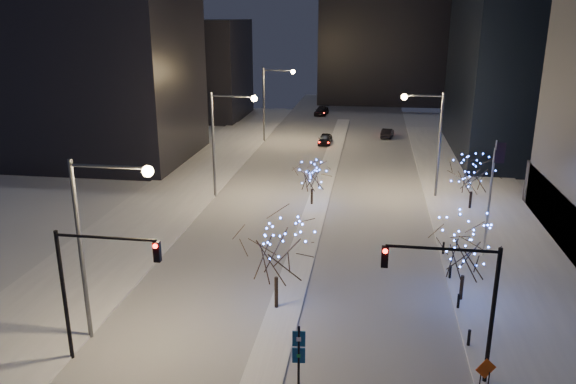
% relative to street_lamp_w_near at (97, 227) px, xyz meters
% --- Properties ---
extents(ground, '(160.00, 160.00, 0.00)m').
position_rel_street_lamp_w_near_xyz_m(ground, '(8.94, -2.00, -6.50)').
color(ground, silver).
rests_on(ground, ground).
extents(road, '(20.00, 130.00, 0.02)m').
position_rel_street_lamp_w_near_xyz_m(road, '(8.94, 33.00, -6.49)').
color(road, '#ABAFBA').
rests_on(road, ground).
extents(median, '(2.00, 80.00, 0.15)m').
position_rel_street_lamp_w_near_xyz_m(median, '(8.94, 28.00, -6.42)').
color(median, white).
rests_on(median, ground).
extents(east_sidewalk, '(10.00, 90.00, 0.15)m').
position_rel_street_lamp_w_near_xyz_m(east_sidewalk, '(23.94, 18.00, -6.42)').
color(east_sidewalk, white).
rests_on(east_sidewalk, ground).
extents(west_sidewalk, '(8.00, 90.00, 0.15)m').
position_rel_street_lamp_w_near_xyz_m(west_sidewalk, '(-5.06, 18.00, -6.42)').
color(west_sidewalk, white).
rests_on(west_sidewalk, ground).
extents(filler_west_near, '(22.00, 18.00, 24.00)m').
position_rel_street_lamp_w_near_xyz_m(filler_west_near, '(-19.06, 38.00, 5.50)').
color(filler_west_near, black).
rests_on(filler_west_near, ground).
extents(filler_west_far, '(18.00, 16.00, 16.00)m').
position_rel_street_lamp_w_near_xyz_m(filler_west_far, '(-17.06, 68.00, 1.50)').
color(filler_west_far, black).
rests_on(filler_west_far, ground).
extents(street_lamp_w_near, '(4.40, 0.56, 10.00)m').
position_rel_street_lamp_w_near_xyz_m(street_lamp_w_near, '(0.00, 0.00, 0.00)').
color(street_lamp_w_near, '#595E66').
rests_on(street_lamp_w_near, ground).
extents(street_lamp_w_mid, '(4.40, 0.56, 10.00)m').
position_rel_street_lamp_w_near_xyz_m(street_lamp_w_mid, '(0.00, 25.00, 0.00)').
color(street_lamp_w_mid, '#595E66').
rests_on(street_lamp_w_mid, ground).
extents(street_lamp_w_far, '(4.40, 0.56, 10.00)m').
position_rel_street_lamp_w_near_xyz_m(street_lamp_w_far, '(0.00, 50.00, 0.00)').
color(street_lamp_w_far, '#595E66').
rests_on(street_lamp_w_far, ground).
extents(street_lamp_east, '(3.90, 0.56, 10.00)m').
position_rel_street_lamp_w_near_xyz_m(street_lamp_east, '(19.02, 28.00, -0.05)').
color(street_lamp_east, '#595E66').
rests_on(street_lamp_east, ground).
extents(traffic_signal_west, '(5.26, 0.43, 7.00)m').
position_rel_street_lamp_w_near_xyz_m(traffic_signal_west, '(0.50, -2.00, -1.74)').
color(traffic_signal_west, black).
rests_on(traffic_signal_west, ground).
extents(traffic_signal_east, '(5.26, 0.43, 7.00)m').
position_rel_street_lamp_w_near_xyz_m(traffic_signal_east, '(17.88, -1.00, -1.74)').
color(traffic_signal_east, black).
rests_on(traffic_signal_east, ground).
extents(flagpoles, '(1.35, 2.60, 8.00)m').
position_rel_street_lamp_w_near_xyz_m(flagpoles, '(22.30, 15.25, -1.70)').
color(flagpoles, silver).
rests_on(flagpoles, east_sidewalk).
extents(bollards, '(0.16, 12.16, 0.90)m').
position_rel_street_lamp_w_near_xyz_m(bollards, '(19.14, 8.00, -5.90)').
color(bollards, black).
rests_on(bollards, east_sidewalk).
extents(car_near, '(1.81, 4.25, 1.43)m').
position_rel_street_lamp_w_near_xyz_m(car_near, '(7.44, 49.43, -5.78)').
color(car_near, black).
rests_on(car_near, ground).
extents(car_mid, '(2.04, 4.12, 1.30)m').
position_rel_street_lamp_w_near_xyz_m(car_mid, '(15.85, 55.13, -5.85)').
color(car_mid, black).
rests_on(car_mid, ground).
extents(car_far, '(2.46, 5.13, 1.44)m').
position_rel_street_lamp_w_near_xyz_m(car_far, '(4.83, 72.46, -5.78)').
color(car_far, black).
rests_on(car_far, ground).
extents(holiday_tree_median_near, '(6.00, 6.00, 5.75)m').
position_rel_street_lamp_w_near_xyz_m(holiday_tree_median_near, '(8.44, 4.49, -2.68)').
color(holiday_tree_median_near, black).
rests_on(holiday_tree_median_near, median).
extents(holiday_tree_median_far, '(3.91, 3.91, 4.08)m').
position_rel_street_lamp_w_near_xyz_m(holiday_tree_median_far, '(8.44, 23.80, -3.72)').
color(holiday_tree_median_far, black).
rests_on(holiday_tree_median_far, median).
extents(holiday_tree_plaza_near, '(5.28, 5.28, 5.17)m').
position_rel_street_lamp_w_near_xyz_m(holiday_tree_plaza_near, '(19.44, 7.13, -3.15)').
color(holiday_tree_plaza_near, black).
rests_on(holiday_tree_plaza_near, east_sidewalk).
extents(holiday_tree_plaza_far, '(4.55, 4.55, 5.02)m').
position_rel_street_lamp_w_near_xyz_m(holiday_tree_plaza_far, '(22.65, 24.79, -3.23)').
color(holiday_tree_plaza_far, black).
rests_on(holiday_tree_plaza_far, east_sidewalk).
extents(wayfinding_sign, '(0.60, 0.13, 3.38)m').
position_rel_street_lamp_w_near_xyz_m(wayfinding_sign, '(10.74, -2.82, -4.42)').
color(wayfinding_sign, black).
rests_on(wayfinding_sign, ground).
extents(construction_sign, '(1.00, 0.43, 1.75)m').
position_rel_street_lamp_w_near_xyz_m(construction_sign, '(19.24, -1.82, -5.30)').
color(construction_sign, black).
rests_on(construction_sign, east_sidewalk).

